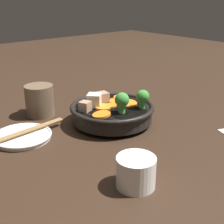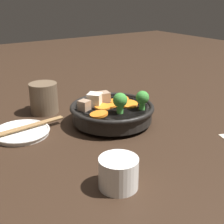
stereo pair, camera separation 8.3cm
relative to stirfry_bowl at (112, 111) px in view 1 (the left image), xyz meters
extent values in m
plane|color=black|center=(0.00, 0.00, -0.03)|extent=(3.00, 3.00, 0.00)
cylinder|color=black|center=(0.00, 0.00, -0.03)|extent=(0.12, 0.12, 0.01)
cylinder|color=black|center=(0.00, 0.00, -0.01)|extent=(0.21, 0.21, 0.04)
torus|color=black|center=(0.00, 0.00, 0.01)|extent=(0.22, 0.22, 0.01)
cylinder|color=brown|center=(0.00, 0.00, 0.00)|extent=(0.20, 0.20, 0.02)
cylinder|color=orange|center=(0.01, 0.00, 0.01)|extent=(0.05, 0.05, 0.01)
cylinder|color=orange|center=(0.03, -0.03, 0.01)|extent=(0.05, 0.05, 0.01)
cylinder|color=orange|center=(0.03, -0.05, 0.01)|extent=(0.04, 0.04, 0.01)
cylinder|color=orange|center=(-0.01, -0.04, 0.01)|extent=(0.06, 0.06, 0.01)
cylinder|color=orange|center=(-0.03, 0.06, 0.01)|extent=(0.06, 0.06, 0.01)
cylinder|color=orange|center=(0.01, 0.03, 0.01)|extent=(0.05, 0.05, 0.01)
cylinder|color=green|center=(-0.05, 0.01, 0.02)|extent=(0.02, 0.02, 0.02)
sphere|color=#388433|center=(-0.05, 0.01, 0.05)|extent=(0.04, 0.04, 0.04)
cylinder|color=green|center=(-0.06, -0.05, 0.02)|extent=(0.02, 0.02, 0.02)
sphere|color=#388433|center=(-0.06, -0.05, 0.04)|extent=(0.03, 0.03, 0.03)
cube|color=silver|center=(0.03, 0.03, 0.03)|extent=(0.05, 0.05, 0.03)
cube|color=#9E7F66|center=(0.04, 0.00, 0.03)|extent=(0.03, 0.03, 0.03)
cube|color=#9E7F66|center=(0.02, 0.07, 0.02)|extent=(0.03, 0.03, 0.03)
cylinder|color=white|center=(0.07, 0.23, -0.03)|extent=(0.13, 0.13, 0.01)
torus|color=white|center=(0.07, 0.23, -0.02)|extent=(0.14, 0.14, 0.01)
cylinder|color=white|center=(-0.25, 0.15, -0.01)|extent=(0.07, 0.07, 0.06)
cylinder|color=brown|center=(-0.25, 0.15, 0.01)|extent=(0.06, 0.06, 0.00)
cylinder|color=brown|center=(0.18, 0.12, 0.01)|extent=(0.08, 0.08, 0.09)
torus|color=brown|center=(0.21, 0.12, 0.01)|extent=(0.05, 0.01, 0.05)
cylinder|color=olive|center=(0.07, 0.23, -0.02)|extent=(0.03, 0.23, 0.01)
cylinder|color=olive|center=(0.06, 0.23, -0.02)|extent=(0.03, 0.23, 0.01)
camera|label=1|loc=(-0.59, 0.50, 0.30)|focal=50.00mm
camera|label=2|loc=(-0.64, 0.43, 0.30)|focal=50.00mm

